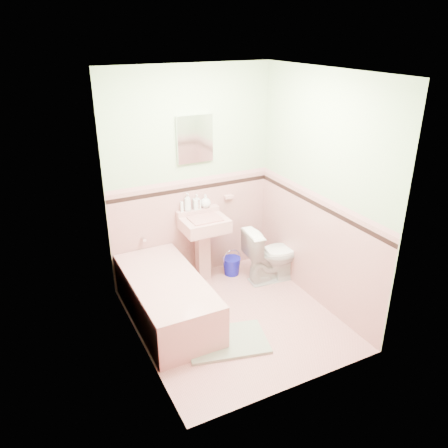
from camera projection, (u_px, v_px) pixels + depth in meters
name	position (u px, v px, depth m)	size (l,w,h in m)	color
floor	(235.00, 318.00, 4.76)	(2.20, 2.20, 0.00)	tan
ceiling	(237.00, 71.00, 3.75)	(2.20, 2.20, 0.00)	white
wall_back	(191.00, 178.00, 5.15)	(2.50, 2.50, 0.00)	beige
wall_front	(305.00, 258.00, 3.36)	(2.50, 2.50, 0.00)	beige
wall_left	(133.00, 229.00, 3.84)	(2.50, 2.50, 0.00)	beige
wall_right	(320.00, 193.00, 4.67)	(2.50, 2.50, 0.00)	beige
wainscot_back	(193.00, 229.00, 5.41)	(2.00, 2.00, 0.00)	tan
wainscot_front	(298.00, 328.00, 3.63)	(2.00, 2.00, 0.00)	tan
wainscot_left	(140.00, 293.00, 4.11)	(2.20, 2.20, 0.00)	tan
wainscot_right	(314.00, 249.00, 4.93)	(2.20, 2.20, 0.00)	tan
accent_back	(192.00, 189.00, 5.19)	(2.00, 2.00, 0.00)	black
accent_front	(302.00, 272.00, 3.42)	(2.00, 2.00, 0.00)	black
accent_left	(137.00, 242.00, 3.90)	(2.20, 2.20, 0.00)	black
accent_right	(318.00, 205.00, 4.71)	(2.20, 2.20, 0.00)	black
cap_back	(191.00, 180.00, 5.15)	(2.00, 2.00, 0.00)	#CA8E8E
cap_front	(303.00, 261.00, 3.38)	(2.00, 2.00, 0.00)	#CA8E8E
cap_left	(136.00, 232.00, 3.86)	(2.20, 2.20, 0.00)	#CA8E8E
cap_right	(319.00, 196.00, 4.67)	(2.20, 2.20, 0.00)	#CA8E8E
bathtub	(167.00, 300.00, 4.68)	(0.70, 1.50, 0.45)	tan
tub_faucet	(143.00, 238.00, 5.10)	(0.04, 0.04, 0.12)	silver
sink	(205.00, 250.00, 5.32)	(0.52, 0.48, 0.82)	tan
sink_faucet	(199.00, 204.00, 5.21)	(0.02, 0.02, 0.10)	silver
medicine_cabinet	(195.00, 139.00, 4.97)	(0.42, 0.04, 0.53)	white
soap_dish	(229.00, 197.00, 5.44)	(0.11, 0.06, 0.04)	tan
soap_bottle_left	(188.00, 202.00, 5.18)	(0.08, 0.08, 0.21)	#B2B2B2
soap_bottle_mid	(197.00, 202.00, 5.24)	(0.08, 0.08, 0.18)	#B2B2B2
soap_bottle_right	(205.00, 201.00, 5.29)	(0.12, 0.12, 0.16)	#B2B2B2
tube	(182.00, 207.00, 5.17)	(0.04, 0.04, 0.12)	white
toilet	(272.00, 254.00, 5.37)	(0.38, 0.67, 0.69)	white
bucket	(232.00, 266.00, 5.57)	(0.22, 0.22, 0.22)	#10109C
bath_mat	(227.00, 341.00, 4.39)	(0.78, 0.52, 0.03)	gray
shoe	(220.00, 338.00, 4.37)	(0.14, 0.07, 0.06)	#BF1E59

